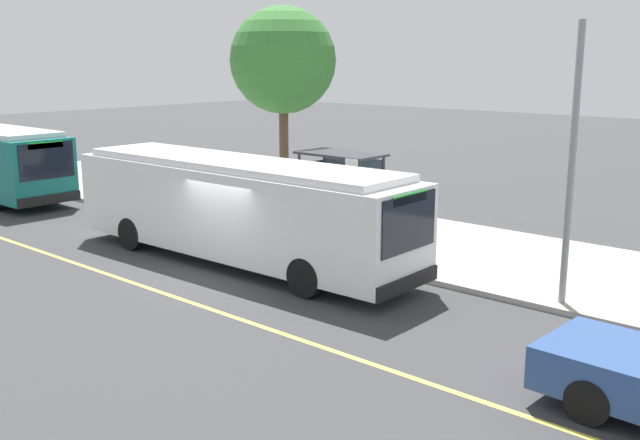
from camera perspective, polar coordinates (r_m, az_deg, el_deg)
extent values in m
plane|color=#38383A|center=(20.20, -7.16, -4.14)|extent=(120.00, 120.00, 0.00)
cube|color=#A8A399|center=(24.41, 3.43, -0.96)|extent=(44.00, 6.40, 0.15)
cube|color=#E0D64C|center=(18.89, -12.19, -5.50)|extent=(36.00, 0.14, 0.01)
cube|color=white|center=(20.95, -6.44, 0.86)|extent=(11.61, 2.79, 2.40)
cube|color=silver|center=(20.73, -6.53, 4.38)|extent=(10.68, 2.52, 0.20)
cube|color=black|center=(17.19, 6.92, -0.25)|extent=(0.09, 2.17, 1.34)
cube|color=black|center=(21.78, -3.99, 2.13)|extent=(10.17, 0.25, 1.06)
cube|color=#197259|center=(22.05, -3.94, -1.11)|extent=(10.98, 0.26, 0.28)
cube|color=#26D83F|center=(17.07, 6.98, 1.67)|extent=(0.06, 1.40, 0.24)
cube|color=black|center=(17.56, 6.83, -4.88)|extent=(0.13, 2.50, 0.36)
cylinder|color=black|center=(19.70, 3.29, -2.97)|extent=(1.01, 0.30, 1.00)
cylinder|color=black|center=(17.98, -1.16, -4.48)|extent=(1.01, 0.30, 1.00)
cylinder|color=black|center=(24.46, -10.00, -0.08)|extent=(1.01, 0.30, 1.00)
cylinder|color=black|center=(23.10, -14.39, -1.03)|extent=(1.01, 0.30, 1.00)
cube|color=black|center=(29.20, -20.40, 4.31)|extent=(0.05, 2.17, 1.34)
cube|color=black|center=(34.53, -22.78, 5.03)|extent=(9.38, 0.08, 1.06)
cube|color=silver|center=(34.70, -22.60, 2.96)|extent=(10.13, 0.08, 0.28)
cube|color=#26D83F|center=(29.13, -20.48, 5.45)|extent=(0.04, 1.40, 0.24)
cube|color=black|center=(29.41, -20.17, 1.51)|extent=(0.09, 2.50, 0.36)
cylinder|color=black|center=(31.74, -20.15, 2.22)|extent=(1.00, 0.28, 1.00)
cylinder|color=black|center=(14.39, 22.97, -10.47)|extent=(0.77, 0.26, 0.76)
cylinder|color=black|center=(12.83, 20.09, -13.06)|extent=(0.77, 0.26, 0.76)
cylinder|color=#333338|center=(24.58, 4.91, 2.15)|extent=(0.10, 0.10, 2.40)
cylinder|color=#333338|center=(23.56, 3.02, 1.72)|extent=(0.10, 0.10, 2.40)
cylinder|color=#333338|center=(26.19, 0.33, 2.83)|extent=(0.10, 0.10, 2.40)
cylinder|color=#333338|center=(25.24, -1.61, 2.46)|extent=(0.10, 0.10, 2.40)
cube|color=#333338|center=(24.68, 1.62, 5.14)|extent=(2.90, 1.60, 0.08)
cube|color=#4C606B|center=(25.36, 2.55, 2.50)|extent=(2.47, 0.04, 2.16)
cube|color=navy|center=(25.72, -0.62, 2.54)|extent=(0.06, 1.11, 1.82)
cube|color=brown|center=(25.30, 1.45, 0.76)|extent=(1.60, 0.44, 0.06)
cube|color=brown|center=(25.43, 1.80, 1.46)|extent=(1.60, 0.05, 0.44)
cube|color=#333338|center=(25.81, 0.22, 0.48)|extent=(0.08, 0.40, 0.45)
cube|color=#333338|center=(24.90, 2.72, 0.03)|extent=(0.08, 0.40, 0.45)
cylinder|color=#333338|center=(21.17, 2.46, 1.05)|extent=(0.07, 0.07, 2.80)
cube|color=white|center=(20.96, 2.45, 3.99)|extent=(0.44, 0.03, 0.56)
cube|color=red|center=(20.95, 2.42, 3.98)|extent=(0.40, 0.01, 0.16)
cylinder|color=brown|center=(28.76, -2.80, 5.27)|extent=(0.36, 0.36, 3.97)
sphere|color=#387A33|center=(28.53, -2.88, 12.26)|extent=(4.04, 4.04, 4.04)
cylinder|color=gray|center=(17.50, 18.90, 3.94)|extent=(0.16, 0.16, 6.40)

